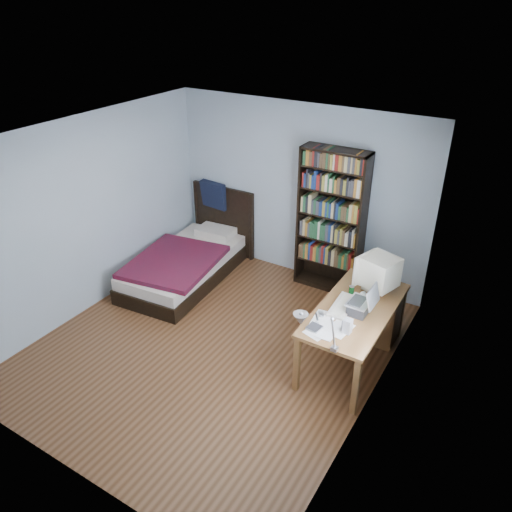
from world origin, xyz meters
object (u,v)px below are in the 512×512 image
object	(u,v)px
speaker	(347,326)
bed	(188,261)
laptop	(361,306)
crt_monitor	(378,272)
keyboard	(343,306)
desk_lamp	(307,322)
soda_can	(351,291)
desk	(367,312)
bookshelf	(331,222)

from	to	relation	value
speaker	bed	distance (m)	3.07
laptop	speaker	distance (m)	0.38
crt_monitor	bed	world-z (taller)	crt_monitor
keyboard	bed	xyz separation A→B (m)	(-2.64, 0.61, -0.49)
laptop	desk_lamp	distance (m)	1.19
crt_monitor	laptop	bearing A→B (deg)	-88.84
crt_monitor	desk_lamp	bearing A→B (deg)	-93.60
crt_monitor	speaker	bearing A→B (deg)	-88.71
laptop	soda_can	xyz separation A→B (m)	(-0.22, 0.30, -0.05)
laptop	desk_lamp	world-z (taller)	desk_lamp
keyboard	soda_can	world-z (taller)	soda_can
bed	soda_can	bearing A→B (deg)	-7.01
desk	crt_monitor	distance (m)	0.57
desk_lamp	speaker	xyz separation A→B (m)	(0.12, 0.72, -0.45)
crt_monitor	bookshelf	xyz separation A→B (m)	(-0.97, 0.90, 0.03)
bookshelf	bed	world-z (taller)	bookshelf
keyboard	speaker	bearing A→B (deg)	-64.86
keyboard	soda_can	bearing A→B (deg)	90.27
desk_lamp	soda_can	world-z (taller)	desk_lamp
laptop	desk_lamp	size ratio (longest dim) A/B	0.54
desk	keyboard	xyz separation A→B (m)	(-0.13, -0.50, 0.33)
keyboard	bookshelf	size ratio (longest dim) A/B	0.25
crt_monitor	desk_lamp	world-z (taller)	desk_lamp
desk_lamp	soda_can	xyz separation A→B (m)	(-0.10, 1.40, -0.48)
speaker	desk	bearing A→B (deg)	98.51
bed	desk	bearing A→B (deg)	-2.31
bookshelf	speaker	bearing A→B (deg)	-61.22
desk_lamp	laptop	bearing A→B (deg)	84.11
desk	keyboard	bearing A→B (deg)	-104.38
keyboard	soda_can	size ratio (longest dim) A/B	4.63
desk	speaker	world-z (taller)	speaker
desk	crt_monitor	bearing A→B (deg)	19.70
soda_can	crt_monitor	bearing A→B (deg)	48.38
speaker	bookshelf	distance (m)	2.07
desk	bookshelf	size ratio (longest dim) A/B	0.78
desk	desk_lamp	world-z (taller)	desk_lamp
desk	bed	size ratio (longest dim) A/B	0.73
crt_monitor	soda_can	xyz separation A→B (m)	(-0.21, -0.23, -0.19)
desk	soda_can	xyz separation A→B (m)	(-0.15, -0.21, 0.37)
desk_lamp	bookshelf	bearing A→B (deg)	108.97
desk	desk_lamp	distance (m)	1.82
crt_monitor	desk	bearing A→B (deg)	-160.30
crt_monitor	speaker	world-z (taller)	crt_monitor
desk_lamp	speaker	world-z (taller)	desk_lamp
desk	keyboard	world-z (taller)	keyboard
laptop	bed	bearing A→B (deg)	167.62
crt_monitor	laptop	size ratio (longest dim) A/B	1.33
speaker	bed	world-z (taller)	bed
keyboard	desk	bearing A→B (deg)	72.50
laptop	bookshelf	distance (m)	1.74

